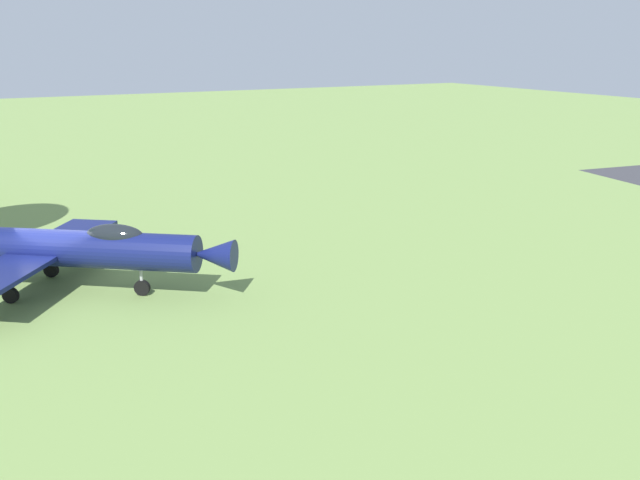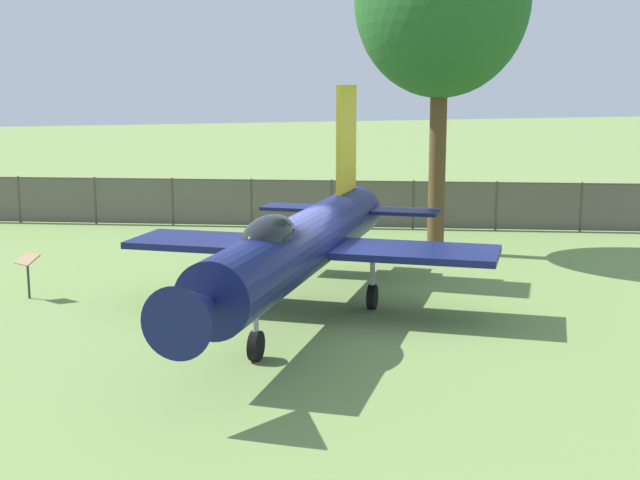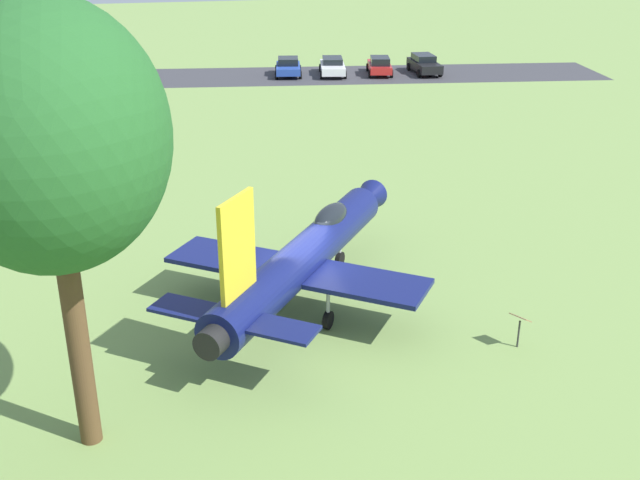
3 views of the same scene
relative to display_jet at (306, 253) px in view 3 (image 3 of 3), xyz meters
name	(u,v)px [view 3 (image 3 of 3)]	position (x,y,z in m)	size (l,w,h in m)	color
ground_plane	(303,305)	(0.25, -0.18, -1.80)	(200.00, 200.00, 0.00)	#75934C
parking_strip	(357,75)	(-38.56, 12.42, -1.79)	(40.64, 8.00, 0.00)	#38383D
display_jet	(306,253)	(0.00, 0.00, 0.00)	(11.72, 9.73, 5.33)	#111951
shade_tree	(49,138)	(6.15, -6.87, 6.08)	(5.95, 5.24, 10.92)	brown
info_plaque	(520,322)	(4.39, 5.71, -0.94)	(0.72, 0.65, 1.14)	#333333
parked_car_black	(424,64)	(-37.87, 18.03, -1.01)	(4.83, 2.27, 1.53)	black
parked_car_red	(380,65)	(-38.20, 14.24, -1.04)	(4.59, 2.69, 1.48)	red
parked_car_white	(333,66)	(-38.93, 10.41, -1.07)	(4.98, 2.81, 1.38)	silver
parked_car_blue	(288,67)	(-39.43, 6.78, -1.06)	(4.28, 2.71, 1.43)	#23429E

